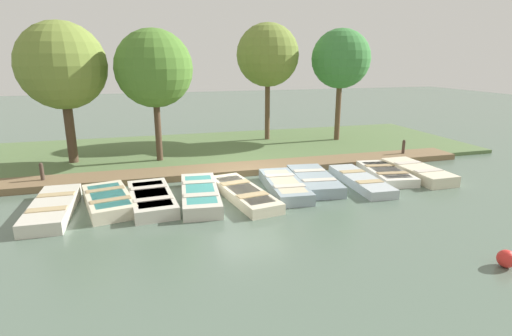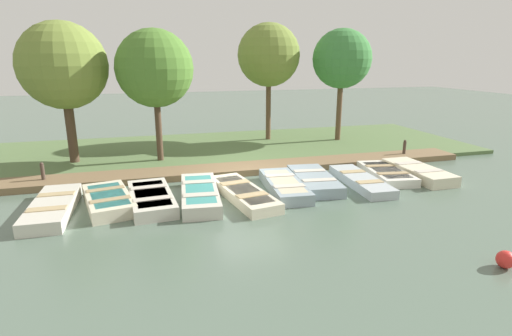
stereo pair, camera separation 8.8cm
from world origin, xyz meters
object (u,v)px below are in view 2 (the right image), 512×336
object	(u,v)px
mooring_post_far	(404,149)
park_tree_far_left	(63,66)
rowboat_2	(151,198)
park_tree_center	(269,55)
buoy	(506,259)
rowboat_1	(108,200)
rowboat_8	(386,173)
rowboat_3	(200,194)
rowboat_5	(284,186)
rowboat_7	(361,181)
park_tree_right	(342,59)
rowboat_6	(314,180)
mooring_post_near	(43,174)
rowboat_4	(243,193)
park_tree_left	(155,69)
rowboat_0	(53,207)
rowboat_9	(418,172)

from	to	relation	value
mooring_post_far	park_tree_far_left	size ratio (longest dim) A/B	0.15
rowboat_2	park_tree_center	size ratio (longest dim) A/B	0.52
mooring_post_far	buoy	xyz separation A→B (m)	(8.80, -3.72, -0.24)
rowboat_1	rowboat_8	world-z (taller)	rowboat_1
buoy	park_tree_far_left	world-z (taller)	park_tree_far_left
rowboat_1	rowboat_3	xyz separation A→B (m)	(0.21, 2.71, 0.01)
park_tree_center	buoy	bearing A→B (deg)	3.95
rowboat_5	park_tree_far_left	bearing A→B (deg)	-122.18
rowboat_2	rowboat_7	distance (m)	7.12
rowboat_7	park_tree_right	size ratio (longest dim) A/B	0.59
rowboat_3	park_tree_far_left	world-z (taller)	park_tree_far_left
rowboat_1	rowboat_6	world-z (taller)	rowboat_1
rowboat_1	mooring_post_near	bearing A→B (deg)	-151.27
rowboat_1	rowboat_7	bearing A→B (deg)	76.93
rowboat_4	park_tree_left	world-z (taller)	park_tree_left
rowboat_2	mooring_post_near	size ratio (longest dim) A/B	3.66
rowboat_1	buoy	size ratio (longest dim) A/B	7.79
rowboat_7	rowboat_3	bearing A→B (deg)	-86.64
mooring_post_far	park_tree_left	size ratio (longest dim) A/B	0.16
park_tree_center	rowboat_3	bearing A→B (deg)	-30.53
rowboat_0	park_tree_left	bearing A→B (deg)	147.39
rowboat_2	mooring_post_near	xyz separation A→B (m)	(-2.86, -3.55, 0.24)
mooring_post_near	park_tree_far_left	distance (m)	4.51
rowboat_3	rowboat_4	xyz separation A→B (m)	(0.17, 1.35, -0.04)
rowboat_9	rowboat_4	bearing A→B (deg)	-86.25
rowboat_0	rowboat_2	distance (m)	2.74
rowboat_3	rowboat_0	bearing A→B (deg)	-85.52
buoy	park_tree_right	bearing A→B (deg)	168.86
rowboat_9	rowboat_7	bearing A→B (deg)	-83.97
park_tree_far_left	park_tree_left	bearing A→B (deg)	79.38
rowboat_5	mooring_post_far	world-z (taller)	mooring_post_far
rowboat_3	rowboat_7	size ratio (longest dim) A/B	1.03
rowboat_2	rowboat_8	bearing A→B (deg)	89.11
rowboat_2	park_tree_right	xyz separation A→B (m)	(-6.84, 9.67, 4.05)
rowboat_3	rowboat_6	xyz separation A→B (m)	(-0.44, 4.05, -0.02)
rowboat_3	park_tree_center	bearing A→B (deg)	154.63
rowboat_4	rowboat_1	bearing A→B (deg)	-105.13
rowboat_0	park_tree_left	xyz separation A→B (m)	(-4.90, 3.24, 3.70)
rowboat_4	park_tree_far_left	bearing A→B (deg)	-144.80
rowboat_0	park_tree_center	distance (m)	12.69
rowboat_7	mooring_post_near	xyz separation A→B (m)	(-2.85, -10.67, 0.27)
rowboat_3	park_tree_center	xyz separation A→B (m)	(-8.00, 4.72, 4.22)
buoy	rowboat_9	bearing A→B (deg)	157.90
rowboat_8	buoy	size ratio (longest dim) A/B	7.59
rowboat_0	rowboat_6	world-z (taller)	rowboat_6
mooring_post_near	park_tree_far_left	world-z (taller)	park_tree_far_left
rowboat_9	park_tree_right	bearing A→B (deg)	179.67
rowboat_9	buoy	distance (m)	6.74
park_tree_right	mooring_post_far	bearing A→B (deg)	16.83
rowboat_1	park_tree_right	world-z (taller)	park_tree_right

